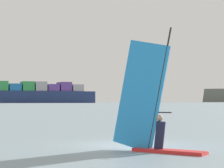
{
  "coord_description": "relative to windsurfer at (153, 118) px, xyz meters",
  "views": [
    {
      "loc": [
        4.59,
        -17.37,
        1.76
      ],
      "look_at": [
        -3.29,
        8.96,
        2.85
      ],
      "focal_mm": 70.65,
      "sensor_mm": 36.0,
      "label": 1
    }
  ],
  "objects": [
    {
      "name": "ground_plane",
      "position": [
        -1.54,
        2.19,
        -1.18
      ],
      "size": [
        4000.0,
        4000.0,
        0.0
      ],
      "primitive_type": "plane",
      "color": "gray"
    },
    {
      "name": "windsurfer",
      "position": [
        0.0,
        0.0,
        0.0
      ],
      "size": [
        3.53,
        1.41,
        4.35
      ],
      "rotation": [
        0.0,
        0.0,
        5.97
      ],
      "color": "red",
      "rests_on": "ground_plane"
    },
    {
      "name": "cargo_ship",
      "position": [
        -230.91,
        421.75,
        9.71
      ],
      "size": [
        141.51,
        116.19,
        42.04
      ],
      "rotation": [
        0.0,
        0.0,
        0.65
      ],
      "color": "navy",
      "rests_on": "ground_plane"
    },
    {
      "name": "distant_headland",
      "position": [
        -391.66,
        1177.57,
        14.06
      ],
      "size": [
        1000.57,
        349.95,
        30.47
      ],
      "primitive_type": "cube",
      "rotation": [
        0.0,
        0.0,
        -0.0
      ],
      "color": "#60665B",
      "rests_on": "ground_plane"
    }
  ]
}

